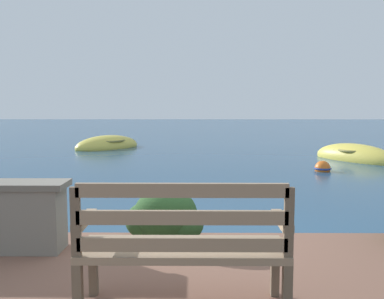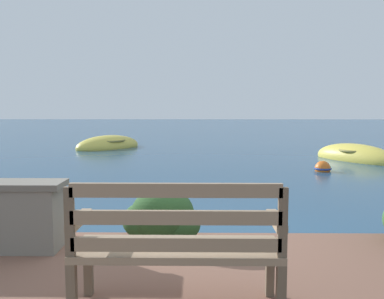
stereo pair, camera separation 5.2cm
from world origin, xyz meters
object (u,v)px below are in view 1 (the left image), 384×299
park_bench (183,243)px  rowboat_mid (107,146)px  rowboat_nearest (355,158)px  mooring_buoy (323,168)px

park_bench → rowboat_mid: park_bench is taller
rowboat_nearest → mooring_buoy: rowboat_nearest is taller
park_bench → mooring_buoy: size_ratio=3.42×
rowboat_mid → rowboat_nearest: bearing=-72.5°
mooring_buoy → park_bench: bearing=-112.9°
park_bench → rowboat_nearest: bearing=67.0°
rowboat_nearest → mooring_buoy: 2.54m
rowboat_nearest → rowboat_mid: size_ratio=0.99×
rowboat_mid → mooring_buoy: rowboat_mid is taller
rowboat_nearest → mooring_buoy: bearing=111.5°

